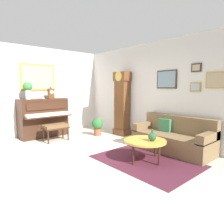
% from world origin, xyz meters
% --- Properties ---
extents(ground_plane, '(6.40, 6.00, 0.10)m').
position_xyz_m(ground_plane, '(0.00, 0.00, -0.05)').
color(ground_plane, beige).
extents(wall_left, '(0.13, 4.90, 2.80)m').
position_xyz_m(wall_left, '(-2.60, 0.00, 1.41)').
color(wall_left, silver).
rests_on(wall_left, ground_plane).
extents(wall_back, '(5.30, 0.13, 2.80)m').
position_xyz_m(wall_back, '(0.02, 2.40, 1.40)').
color(wall_back, silver).
rests_on(wall_back, ground_plane).
extents(area_rug, '(2.10, 1.50, 0.01)m').
position_xyz_m(area_rug, '(1.27, 0.89, 0.00)').
color(area_rug, '#4C1E2D').
rests_on(area_rug, ground_plane).
extents(piano, '(0.87, 1.44, 1.19)m').
position_xyz_m(piano, '(-2.23, 0.15, 0.60)').
color(piano, '#3D2316').
rests_on(piano, ground_plane).
extents(piano_bench, '(0.42, 0.70, 0.48)m').
position_xyz_m(piano_bench, '(-1.46, 0.18, 0.41)').
color(piano_bench, '#3D2316').
rests_on(piano_bench, ground_plane).
extents(grandfather_clock, '(0.52, 0.34, 2.03)m').
position_xyz_m(grandfather_clock, '(-0.78, 2.15, 0.96)').
color(grandfather_clock, brown).
rests_on(grandfather_clock, ground_plane).
extents(couch, '(1.90, 0.80, 0.84)m').
position_xyz_m(couch, '(1.24, 1.95, 0.31)').
color(couch, brown).
rests_on(couch, ground_plane).
extents(coffee_table, '(0.88, 0.88, 0.45)m').
position_xyz_m(coffee_table, '(1.23, 0.91, 0.41)').
color(coffee_table, gold).
rests_on(coffee_table, ground_plane).
extents(mantel_clock, '(0.13, 0.18, 0.38)m').
position_xyz_m(mantel_clock, '(-2.23, 0.42, 1.36)').
color(mantel_clock, brown).
rests_on(mantel_clock, piano).
extents(flower_vase, '(0.26, 0.26, 0.58)m').
position_xyz_m(flower_vase, '(-2.23, -0.29, 1.50)').
color(flower_vase, silver).
rests_on(flower_vase, piano).
extents(teacup, '(0.12, 0.12, 0.06)m').
position_xyz_m(teacup, '(-2.11, 0.11, 1.21)').
color(teacup, '#ADC6D6').
rests_on(teacup, piano).
extents(green_jug, '(0.17, 0.17, 0.24)m').
position_xyz_m(green_jug, '(1.38, 0.96, 0.53)').
color(green_jug, '#234C33').
rests_on(green_jug, coffee_table).
extents(potted_plant, '(0.36, 0.36, 0.56)m').
position_xyz_m(potted_plant, '(-1.21, 1.49, 0.32)').
color(potted_plant, '#935138').
rests_on(potted_plant, ground_plane).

